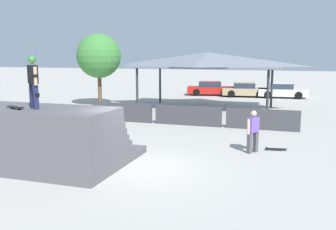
{
  "coord_description": "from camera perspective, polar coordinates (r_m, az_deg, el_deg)",
  "views": [
    {
      "loc": [
        4.77,
        -11.05,
        3.75
      ],
      "look_at": [
        -0.28,
        4.31,
        1.12
      ],
      "focal_mm": 40.0,
      "sensor_mm": 36.0,
      "label": 1
    }
  ],
  "objects": [
    {
      "name": "parked_car_tan",
      "position": [
        34.07,
        11.66,
        3.74
      ],
      "size": [
        4.2,
        2.26,
        1.27
      ],
      "rotation": [
        0.0,
        0.0,
        0.14
      ],
      "color": "tan",
      "rests_on": "ground"
    },
    {
      "name": "skateboard_on_ground",
      "position": [
        15.43,
        16.02,
        -4.98
      ],
      "size": [
        0.84,
        0.33,
        0.09
      ],
      "rotation": [
        0.0,
        0.0,
        3.3
      ],
      "color": "blue",
      "rests_on": "ground"
    },
    {
      "name": "parked_car_white",
      "position": [
        34.03,
        17.0,
        3.52
      ],
      "size": [
        4.24,
        2.04,
        1.27
      ],
      "rotation": [
        0.0,
        0.0,
        0.1
      ],
      "color": "silver",
      "rests_on": "ground"
    },
    {
      "name": "quarter_pipe_ramp",
      "position": [
        13.23,
        -17.99,
        -3.66
      ],
      "size": [
        4.99,
        4.27,
        2.04
      ],
      "color": "#565459",
      "rests_on": "ground"
    },
    {
      "name": "ground_plane",
      "position": [
        12.6,
        -4.97,
        -8.12
      ],
      "size": [
        160.0,
        160.0,
        0.0
      ],
      "primitive_type": "plane",
      "color": "#ADA8A0"
    },
    {
      "name": "bystander_walking",
      "position": [
        14.67,
        12.84,
        -2.16
      ],
      "size": [
        0.46,
        0.6,
        1.64
      ],
      "rotation": [
        0.0,
        0.0,
        4.11
      ],
      "color": "#4C4C51",
      "rests_on": "ground"
    },
    {
      "name": "tree_beside_pavilion",
      "position": [
        27.46,
        -10.5,
        8.83
      ],
      "size": [
        3.16,
        3.16,
        5.22
      ],
      "color": "brown",
      "rests_on": "ground"
    },
    {
      "name": "skater_on_deck",
      "position": [
        12.55,
        -19.88,
        5.27
      ],
      "size": [
        0.66,
        0.55,
        1.67
      ],
      "rotation": [
        0.0,
        0.0,
        -0.63
      ],
      "color": "#1E2347",
      "rests_on": "quarter_pipe_ramp"
    },
    {
      "name": "skateboard_on_deck",
      "position": [
        12.78,
        -22.24,
        1.12
      ],
      "size": [
        0.82,
        0.5,
        0.09
      ],
      "rotation": [
        0.0,
        0.0,
        -0.4
      ],
      "color": "silver",
      "rests_on": "quarter_pipe_ramp"
    },
    {
      "name": "barrier_fence",
      "position": [
        19.92,
        3.04,
        -0.1
      ],
      "size": [
        11.35,
        0.12,
        1.05
      ],
      "color": "#3D3D42",
      "rests_on": "ground"
    },
    {
      "name": "pavilion_shelter",
      "position": [
        25.87,
        5.99,
        8.35
      ],
      "size": [
        9.93,
        5.41,
        3.9
      ],
      "color": "#2D2D33",
      "rests_on": "ground"
    },
    {
      "name": "parked_car_red",
      "position": [
        34.89,
        6.54,
        4.0
      ],
      "size": [
        4.58,
        2.46,
        1.27
      ],
      "rotation": [
        0.0,
        0.0,
        0.2
      ],
      "color": "red",
      "rests_on": "ground"
    }
  ]
}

